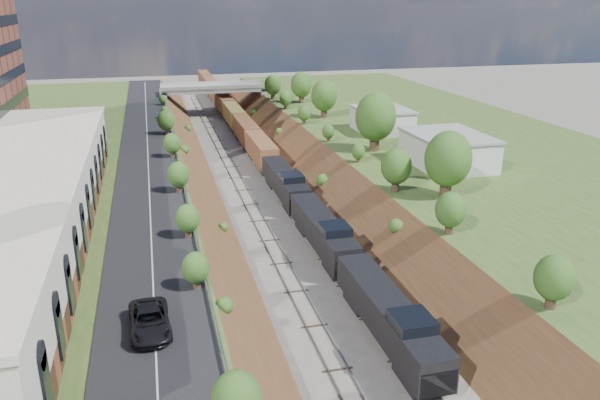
{
  "coord_description": "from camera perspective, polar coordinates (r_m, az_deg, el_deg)",
  "views": [
    {
      "loc": [
        -14.56,
        -16.69,
        26.35
      ],
      "look_at": [
        0.06,
        40.2,
        6.0
      ],
      "focal_mm": 35.0,
      "sensor_mm": 36.0,
      "label": 1
    }
  ],
  "objects": [
    {
      "name": "platform_left",
      "position": [
        82.4,
        -26.64,
        0.19
      ],
      "size": [
        44.0,
        180.0,
        5.0
      ],
      "primitive_type": "cube",
      "color": "#345121",
      "rests_on": "ground"
    },
    {
      "name": "platform_right",
      "position": [
        93.34,
        16.84,
        3.47
      ],
      "size": [
        44.0,
        180.0,
        5.0
      ],
      "primitive_type": "cube",
      "color": "#345121",
      "rests_on": "ground"
    },
    {
      "name": "embankment_left",
      "position": [
        81.17,
        -11.1,
        -0.21
      ],
      "size": [
        10.0,
        180.0,
        10.0
      ],
      "primitive_type": "cube",
      "rotation": [
        0.0,
        0.79,
        0.0
      ],
      "color": "brown",
      "rests_on": "ground"
    },
    {
      "name": "embankment_right",
      "position": [
        85.02,
        3.83,
        1.01
      ],
      "size": [
        10.0,
        180.0,
        10.0
      ],
      "primitive_type": "cube",
      "rotation": [
        0.0,
        0.79,
        0.0
      ],
      "color": "brown",
      "rests_on": "ground"
    },
    {
      "name": "rail_left_track",
      "position": [
        81.94,
        -5.25,
        0.33
      ],
      "size": [
        1.58,
        180.0,
        0.18
      ],
      "primitive_type": "cube",
      "color": "gray",
      "rests_on": "ground"
    },
    {
      "name": "rail_right_track",
      "position": [
        82.86,
        -1.7,
        0.62
      ],
      "size": [
        1.58,
        180.0,
        0.18
      ],
      "primitive_type": "cube",
      "color": "gray",
      "rests_on": "ground"
    },
    {
      "name": "road",
      "position": [
        79.6,
        -14.57,
        2.96
      ],
      "size": [
        8.0,
        180.0,
        0.1
      ],
      "primitive_type": "cube",
      "color": "black",
      "rests_on": "platform_left"
    },
    {
      "name": "guardrail",
      "position": [
        79.33,
        -11.64,
        3.51
      ],
      "size": [
        0.1,
        171.0,
        0.7
      ],
      "color": "#99999E",
      "rests_on": "platform_left"
    },
    {
      "name": "commercial_building",
      "position": [
        59.07,
        -26.79,
        -0.6
      ],
      "size": [
        14.3,
        62.3,
        7.0
      ],
      "color": "brown",
      "rests_on": "platform_left"
    },
    {
      "name": "overpass",
      "position": [
        141.09,
        -8.45,
        10.17
      ],
      "size": [
        24.5,
        8.3,
        7.4
      ],
      "color": "gray",
      "rests_on": "ground"
    },
    {
      "name": "white_building_near",
      "position": [
        80.88,
        14.2,
        4.68
      ],
      "size": [
        9.0,
        12.0,
        4.0
      ],
      "primitive_type": "cube",
      "color": "silver",
      "rests_on": "platform_right"
    },
    {
      "name": "white_building_far",
      "position": [
        100.08,
        8.01,
        7.66
      ],
      "size": [
        8.0,
        10.0,
        3.6
      ],
      "primitive_type": "cube",
      "color": "silver",
      "rests_on": "platform_right"
    },
    {
      "name": "tree_right_large",
      "position": [
        67.06,
        14.24,
        3.86
      ],
      "size": [
        5.25,
        5.25,
        7.61
      ],
      "color": "#473323",
      "rests_on": "platform_right"
    },
    {
      "name": "tree_left_crest",
      "position": [
        41.55,
        -9.05,
        -8.85
      ],
      "size": [
        2.45,
        2.45,
        3.55
      ],
      "color": "#473323",
      "rests_on": "platform_left"
    },
    {
      "name": "freight_train",
      "position": [
        118.9,
        -5.87,
        7.46
      ],
      "size": [
        2.93,
        165.31,
        4.55
      ],
      "color": "black",
      "rests_on": "ground"
    },
    {
      "name": "suv",
      "position": [
        41.21,
        -14.45,
        -11.32
      ],
      "size": [
        2.91,
        5.84,
        1.59
      ],
      "primitive_type": "imported",
      "rotation": [
        0.0,
        0.0,
        0.05
      ],
      "color": "black",
      "rests_on": "road"
    }
  ]
}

